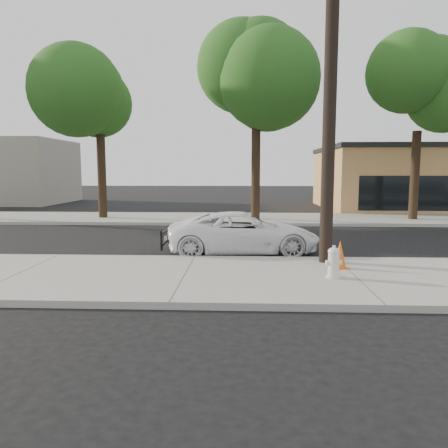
# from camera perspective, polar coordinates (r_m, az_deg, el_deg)

# --- Properties ---
(ground) EXTENTS (120.00, 120.00, 0.00)m
(ground) POSITION_cam_1_polar(r_m,az_deg,el_deg) (14.66, -2.91, -3.21)
(ground) COLOR black
(ground) RESTS_ON ground
(near_sidewalk) EXTENTS (90.00, 4.40, 0.15)m
(near_sidewalk) POSITION_cam_1_polar(r_m,az_deg,el_deg) (10.47, -5.15, -6.97)
(near_sidewalk) COLOR gray
(near_sidewalk) RESTS_ON ground
(far_sidewalk) EXTENTS (90.00, 5.00, 0.15)m
(far_sidewalk) POSITION_cam_1_polar(r_m,az_deg,el_deg) (23.05, -0.91, 0.72)
(far_sidewalk) COLOR gray
(far_sidewalk) RESTS_ON ground
(curb_near) EXTENTS (90.00, 0.12, 0.16)m
(curb_near) POSITION_cam_1_polar(r_m,az_deg,el_deg) (12.60, -3.81, -4.56)
(curb_near) COLOR #9E9B93
(curb_near) RESTS_ON ground
(utility_pole) EXTENTS (1.40, 0.34, 9.00)m
(utility_pole) POSITION_cam_1_polar(r_m,az_deg,el_deg) (12.06, 13.70, 16.84)
(utility_pole) COLOR black
(utility_pole) RESTS_ON near_sidewalk
(tree_b) EXTENTS (4.34, 4.20, 8.45)m
(tree_b) POSITION_cam_1_polar(r_m,az_deg,el_deg) (23.82, -15.64, 15.34)
(tree_b) COLOR black
(tree_b) RESTS_ON far_sidewalk
(tree_c) EXTENTS (4.96, 4.80, 9.55)m
(tree_c) POSITION_cam_1_polar(r_m,az_deg,el_deg) (22.44, 4.86, 18.06)
(tree_c) COLOR black
(tree_c) RESTS_ON far_sidewalk
(tree_d) EXTENTS (4.50, 4.35, 8.75)m
(tree_d) POSITION_cam_1_polar(r_m,az_deg,el_deg) (24.29, 24.71, 15.31)
(tree_d) COLOR black
(tree_d) RESTS_ON far_sidewalk
(police_cruiser) EXTENTS (4.90, 2.62, 1.31)m
(police_cruiser) POSITION_cam_1_polar(r_m,az_deg,el_deg) (13.70, 2.60, -1.15)
(police_cruiser) COLOR white
(police_cruiser) RESTS_ON ground
(fire_hydrant) EXTENTS (0.37, 0.34, 0.70)m
(fire_hydrant) POSITION_cam_1_polar(r_m,az_deg,el_deg) (10.34, 14.12, -4.97)
(fire_hydrant) COLOR silver
(fire_hydrant) RESTS_ON near_sidewalk
(traffic_cone) EXTENTS (0.47, 0.47, 0.71)m
(traffic_cone) POSITION_cam_1_polar(r_m,az_deg,el_deg) (11.39, 14.90, -3.89)
(traffic_cone) COLOR #F0590C
(traffic_cone) RESTS_ON near_sidewalk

